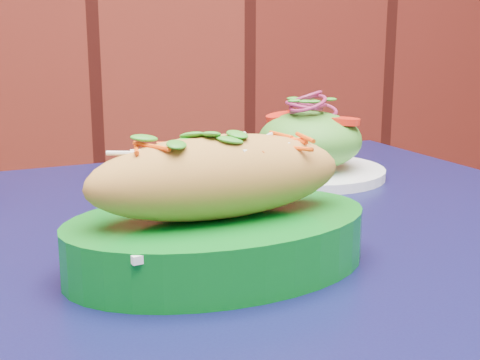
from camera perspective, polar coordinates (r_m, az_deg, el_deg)
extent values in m
cube|color=black|center=(0.62, 1.73, -6.35)|extent=(0.93, 0.93, 0.03)
cube|color=white|center=(0.54, -1.84, -3.46)|extent=(0.21, 0.16, 0.01)
ellipsoid|color=#C88C3F|center=(0.53, -1.87, 0.30)|extent=(0.23, 0.12, 0.07)
cylinder|color=white|center=(0.87, 5.92, 0.67)|extent=(0.19, 0.19, 0.01)
ellipsoid|color=#4C992D|center=(0.86, 5.98, 3.44)|extent=(0.13, 0.13, 0.07)
cylinder|color=red|center=(0.84, 8.92, 5.32)|extent=(0.04, 0.04, 0.01)
cylinder|color=red|center=(0.87, 3.51, 5.70)|extent=(0.04, 0.04, 0.01)
cylinder|color=red|center=(0.89, 5.17, 5.86)|extent=(0.04, 0.04, 0.01)
torus|color=#8F1F4B|center=(0.85, 6.05, 6.18)|extent=(0.05, 0.05, 0.00)
torus|color=#8F1F4B|center=(0.85, 6.06, 6.45)|extent=(0.05, 0.05, 0.00)
torus|color=#8F1F4B|center=(0.85, 6.07, 6.72)|extent=(0.05, 0.05, 0.00)
torus|color=#8F1F4B|center=(0.85, 6.07, 6.98)|extent=(0.05, 0.05, 0.00)
torus|color=#8F1F4B|center=(0.85, 6.08, 7.25)|extent=(0.05, 0.05, 0.00)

